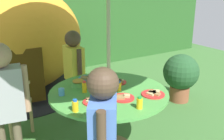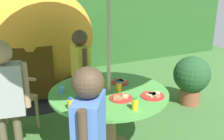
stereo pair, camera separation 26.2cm
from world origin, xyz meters
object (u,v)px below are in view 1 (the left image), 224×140
object	(u,v)px
garden_table	(109,107)
plate_near_left	(87,78)
plate_center_front	(118,81)
juice_bottle_mid_left	(75,106)
juice_bottle_far_right	(84,87)
juice_bottle_back_edge	(118,86)
child_in_grey_shirt	(4,94)
plate_front_edge	(123,98)
juice_bottle_spot_a	(107,108)
child_in_blue_shirt	(103,130)
potted_plant	(181,74)
juice_bottle_near_right	(102,84)
plate_mid_right	(153,94)
child_in_yellow_shirt	(74,64)
juice_bottle_center_back	(140,103)
dome_tent	(14,40)
snack_bowl	(78,83)
cup_near	(61,92)
plate_far_left	(93,101)

from	to	relation	value
garden_table	plate_near_left	bearing A→B (deg)	92.36
plate_center_front	juice_bottle_mid_left	world-z (taller)	juice_bottle_mid_left
juice_bottle_far_right	juice_bottle_back_edge	world-z (taller)	juice_bottle_far_right
child_in_grey_shirt	plate_center_front	distance (m)	1.19
plate_front_edge	juice_bottle_spot_a	world-z (taller)	juice_bottle_spot_a
child_in_blue_shirt	potted_plant	bearing A→B (deg)	-25.03
potted_plant	juice_bottle_near_right	xyz separation A→B (m)	(-1.64, -0.43, 0.33)
plate_center_front	plate_mid_right	size ratio (longest dim) A/B	0.83
child_in_yellow_shirt	juice_bottle_center_back	bearing A→B (deg)	1.41
potted_plant	child_in_grey_shirt	xyz separation A→B (m)	(-2.58, -0.34, 0.39)
plate_mid_right	plate_near_left	distance (m)	0.83
potted_plant	juice_bottle_spot_a	size ratio (longest dim) A/B	7.01
plate_mid_right	plate_front_edge	bearing A→B (deg)	164.13
child_in_grey_shirt	child_in_yellow_shirt	bearing A→B (deg)	45.82
child_in_blue_shirt	juice_bottle_near_right	distance (m)	0.98
dome_tent	plate_near_left	distance (m)	1.86
child_in_grey_shirt	plate_front_edge	world-z (taller)	child_in_grey_shirt
juice_bottle_center_back	juice_bottle_spot_a	size ratio (longest dim) A/B	1.08
dome_tent	snack_bowl	bearing A→B (deg)	-76.02
potted_plant	juice_bottle_far_right	distance (m)	1.90
juice_bottle_spot_a	juice_bottle_center_back	bearing A→B (deg)	-16.12
child_in_grey_shirt	juice_bottle_back_edge	size ratio (longest dim) A/B	12.14
plate_front_edge	child_in_grey_shirt	bearing A→B (deg)	157.92
juice_bottle_mid_left	cup_near	size ratio (longest dim) A/B	1.56
garden_table	juice_bottle_near_right	size ratio (longest dim) A/B	9.68
dome_tent	juice_bottle_far_right	size ratio (longest dim) A/B	20.63
child_in_blue_shirt	snack_bowl	world-z (taller)	child_in_blue_shirt
plate_mid_right	plate_center_front	bearing A→B (deg)	104.05
juice_bottle_near_right	juice_bottle_spot_a	bearing A→B (deg)	-115.46
snack_bowl	juice_bottle_near_right	size ratio (longest dim) A/B	1.14
plate_front_edge	juice_bottle_spot_a	bearing A→B (deg)	-149.32
plate_far_left	plate_near_left	distance (m)	0.64
plate_far_left	juice_bottle_center_back	xyz separation A→B (m)	(0.29, -0.33, 0.04)
child_in_blue_shirt	child_in_yellow_shirt	bearing A→B (deg)	16.19
garden_table	plate_front_edge	world-z (taller)	plate_front_edge
plate_far_left	plate_mid_right	distance (m)	0.61
child_in_blue_shirt	juice_bottle_mid_left	distance (m)	0.54
garden_table	child_in_grey_shirt	world-z (taller)	child_in_grey_shirt
juice_bottle_mid_left	plate_mid_right	bearing A→B (deg)	-6.17
plate_mid_right	juice_bottle_center_back	size ratio (longest dim) A/B	2.03
plate_far_left	garden_table	bearing A→B (deg)	30.03
child_in_grey_shirt	plate_near_left	distance (m)	1.00
dome_tent	juice_bottle_near_right	size ratio (longest dim) A/B	19.84
plate_front_edge	plate_mid_right	xyz separation A→B (m)	(0.31, -0.09, 0.00)
plate_mid_right	juice_bottle_back_edge	distance (m)	0.36
garden_table	dome_tent	size ratio (longest dim) A/B	0.49
dome_tent	juice_bottle_back_edge	world-z (taller)	dome_tent
child_in_blue_shirt	cup_near	world-z (taller)	child_in_blue_shirt
potted_plant	juice_bottle_far_right	world-z (taller)	juice_bottle_far_right
plate_center_front	cup_near	size ratio (longest dim) A/B	2.68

